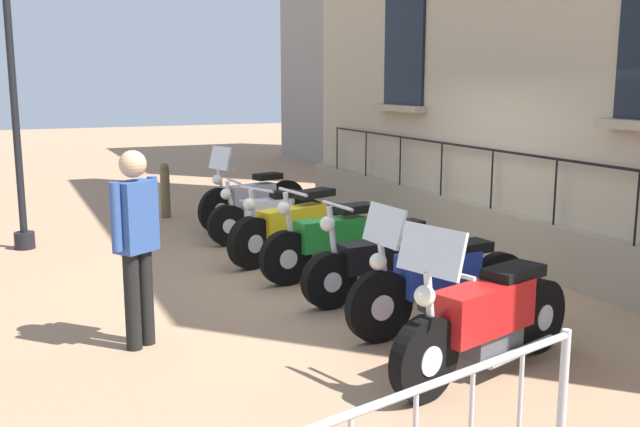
% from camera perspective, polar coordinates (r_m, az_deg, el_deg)
% --- Properties ---
extents(ground_plane, '(60.00, 60.00, 0.00)m').
position_cam_1_polar(ground_plane, '(9.03, 2.90, -4.76)').
color(ground_plane, '#9E7A5B').
extents(motorcycle_silver, '(1.99, 0.79, 1.36)m').
position_cam_1_polar(motorcycle_silver, '(11.73, -5.32, 1.06)').
color(motorcycle_silver, black).
rests_on(motorcycle_silver, ground_plane).
extents(motorcycle_white, '(1.88, 0.56, 0.96)m').
position_cam_1_polar(motorcycle_white, '(10.72, -4.12, -0.26)').
color(motorcycle_white, black).
rests_on(motorcycle_white, ground_plane).
extents(motorcycle_yellow, '(2.09, 0.98, 1.03)m').
position_cam_1_polar(motorcycle_yellow, '(9.68, -2.00, -1.12)').
color(motorcycle_yellow, black).
rests_on(motorcycle_yellow, ground_plane).
extents(motorcycle_green, '(1.97, 0.64, 1.12)m').
position_cam_1_polar(motorcycle_green, '(8.76, 1.04, -2.30)').
color(motorcycle_green, black).
rests_on(motorcycle_green, ground_plane).
extents(motorcycle_black, '(1.88, 0.58, 1.11)m').
position_cam_1_polar(motorcycle_black, '(7.91, 4.64, -4.05)').
color(motorcycle_black, black).
rests_on(motorcycle_black, ground_plane).
extents(motorcycle_blue, '(2.10, 0.68, 1.27)m').
position_cam_1_polar(motorcycle_blue, '(7.02, 9.42, -5.43)').
color(motorcycle_blue, black).
rests_on(motorcycle_blue, ground_plane).
extents(motorcycle_red, '(2.12, 0.92, 1.33)m').
position_cam_1_polar(motorcycle_red, '(6.05, 12.92, -8.21)').
color(motorcycle_red, black).
rests_on(motorcycle_red, ground_plane).
extents(bollard, '(0.16, 0.16, 0.96)m').
position_cam_1_polar(bollard, '(12.84, -12.10, 1.81)').
color(bollard, brown).
rests_on(bollard, ground_plane).
extents(pedestrian_standing, '(0.45, 0.38, 1.78)m').
position_cam_1_polar(pedestrian_standing, '(6.57, -14.29, -1.79)').
color(pedestrian_standing, black).
rests_on(pedestrian_standing, ground_plane).
extents(distant_building, '(4.93, 7.64, 8.86)m').
position_cam_1_polar(distant_building, '(20.63, 7.49, 16.14)').
color(distant_building, gray).
rests_on(distant_building, ground_plane).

